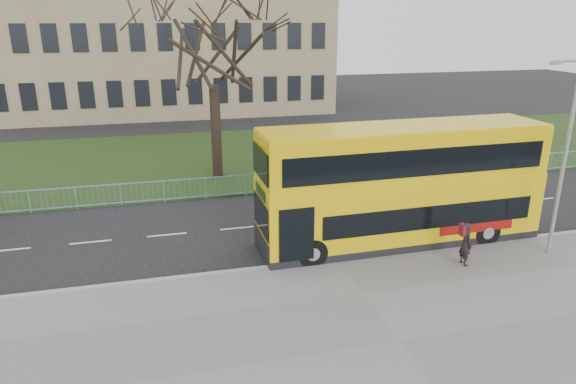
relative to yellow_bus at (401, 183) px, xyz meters
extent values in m
plane|color=black|center=(-2.93, 0.45, -2.49)|extent=(120.00, 120.00, 0.00)
cube|color=slate|center=(-2.93, -6.30, -2.43)|extent=(80.00, 10.50, 0.12)
cube|color=#969699|center=(-2.93, -1.10, -2.42)|extent=(80.00, 0.20, 0.14)
cube|color=#1B3212|center=(-2.93, 14.75, -2.45)|extent=(80.00, 15.40, 0.08)
cube|color=#817152|center=(-7.93, 35.45, 4.51)|extent=(30.00, 15.00, 14.00)
cube|color=yellow|center=(0.00, 0.01, -1.08)|extent=(11.12, 2.86, 2.06)
cube|color=yellow|center=(0.00, 0.01, 0.13)|extent=(11.12, 2.86, 0.35)
cube|color=yellow|center=(0.00, 0.01, 1.23)|extent=(11.07, 2.81, 1.84)
cube|color=black|center=(0.66, -1.30, -1.00)|extent=(8.54, 0.22, 0.90)
cube|color=black|center=(0.03, -1.29, 1.14)|extent=(10.18, 0.25, 1.00)
cylinder|color=black|center=(-3.93, -1.26, -1.94)|extent=(1.10, 0.32, 1.10)
cylinder|color=black|center=(3.24, -1.11, -1.94)|extent=(1.10, 0.32, 1.10)
imported|color=black|center=(1.33, -2.61, -1.57)|extent=(0.39, 0.58, 1.60)
cylinder|color=#919499|center=(4.99, -2.51, 1.16)|extent=(0.14, 0.14, 7.05)
cylinder|color=#919499|center=(4.38, -2.61, 4.68)|extent=(1.23, 0.29, 0.09)
cube|color=#919499|center=(3.77, -2.72, 4.63)|extent=(0.42, 0.22, 0.11)
camera|label=1|loc=(-8.82, -17.18, 6.03)|focal=32.00mm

